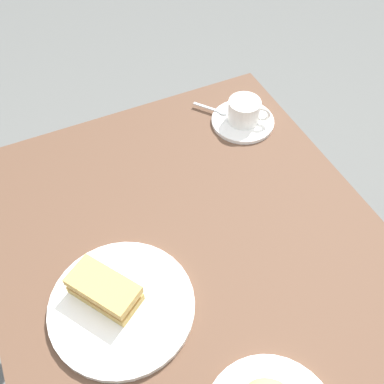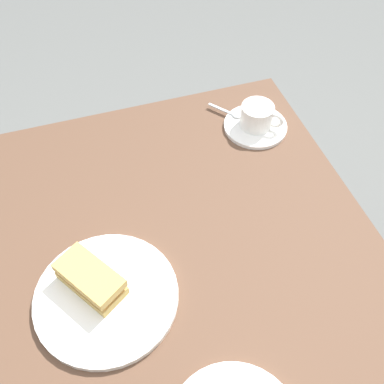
{
  "view_description": "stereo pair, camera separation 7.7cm",
  "coord_description": "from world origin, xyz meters",
  "px_view_note": "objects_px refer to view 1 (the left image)",
  "views": [
    {
      "loc": [
        0.25,
        -0.21,
        1.52
      ],
      "look_at": [
        -0.3,
        0.05,
        0.75
      ],
      "focal_mm": 41.84,
      "sensor_mm": 36.0,
      "label": 1
    },
    {
      "loc": [
        0.28,
        -0.14,
        1.52
      ],
      "look_at": [
        -0.3,
        0.05,
        0.75
      ],
      "focal_mm": 41.84,
      "sensor_mm": 36.0,
      "label": 2
    }
  ],
  "objects_px": {
    "coffee_cup": "(245,110)",
    "spoon": "(216,110)",
    "sandwich_front": "(104,290)",
    "coffee_saucer": "(243,121)",
    "sandwich_plate": "(122,306)",
    "dining_table": "(233,345)"
  },
  "relations": [
    {
      "from": "sandwich_plate",
      "to": "coffee_cup",
      "type": "relative_size",
      "value": 2.87
    },
    {
      "from": "sandwich_front",
      "to": "spoon",
      "type": "relative_size",
      "value": 1.74
    },
    {
      "from": "sandwich_front",
      "to": "dining_table",
      "type": "bearing_deg",
      "value": 51.76
    },
    {
      "from": "sandwich_plate",
      "to": "sandwich_front",
      "type": "distance_m",
      "value": 0.05
    },
    {
      "from": "dining_table",
      "to": "spoon",
      "type": "height_order",
      "value": "spoon"
    },
    {
      "from": "sandwich_front",
      "to": "spoon",
      "type": "bearing_deg",
      "value": 131.79
    },
    {
      "from": "sandwich_plate",
      "to": "coffee_saucer",
      "type": "bearing_deg",
      "value": 127.7
    },
    {
      "from": "dining_table",
      "to": "sandwich_front",
      "type": "bearing_deg",
      "value": -128.24
    },
    {
      "from": "dining_table",
      "to": "spoon",
      "type": "relative_size",
      "value": 15.46
    },
    {
      "from": "coffee_saucer",
      "to": "sandwich_plate",
      "type": "bearing_deg",
      "value": -52.3
    },
    {
      "from": "coffee_cup",
      "to": "spoon",
      "type": "bearing_deg",
      "value": -141.42
    },
    {
      "from": "coffee_cup",
      "to": "spoon",
      "type": "xyz_separation_m",
      "value": [
        -0.06,
        -0.05,
        -0.03
      ]
    },
    {
      "from": "sandwich_plate",
      "to": "dining_table",
      "type": "bearing_deg",
      "value": 54.49
    },
    {
      "from": "sandwich_plate",
      "to": "spoon",
      "type": "relative_size",
      "value": 3.24
    },
    {
      "from": "spoon",
      "to": "sandwich_front",
      "type": "bearing_deg",
      "value": -48.21
    },
    {
      "from": "sandwich_plate",
      "to": "sandwich_front",
      "type": "height_order",
      "value": "sandwich_front"
    },
    {
      "from": "coffee_saucer",
      "to": "spoon",
      "type": "bearing_deg",
      "value": -141.67
    },
    {
      "from": "coffee_saucer",
      "to": "spoon",
      "type": "xyz_separation_m",
      "value": [
        -0.06,
        -0.05,
        0.01
      ]
    },
    {
      "from": "sandwich_plate",
      "to": "sandwich_front",
      "type": "relative_size",
      "value": 1.86
    },
    {
      "from": "sandwich_plate",
      "to": "coffee_saucer",
      "type": "height_order",
      "value": "sandwich_plate"
    },
    {
      "from": "coffee_cup",
      "to": "spoon",
      "type": "distance_m",
      "value": 0.08
    },
    {
      "from": "sandwich_front",
      "to": "coffee_cup",
      "type": "relative_size",
      "value": 1.54
    }
  ]
}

